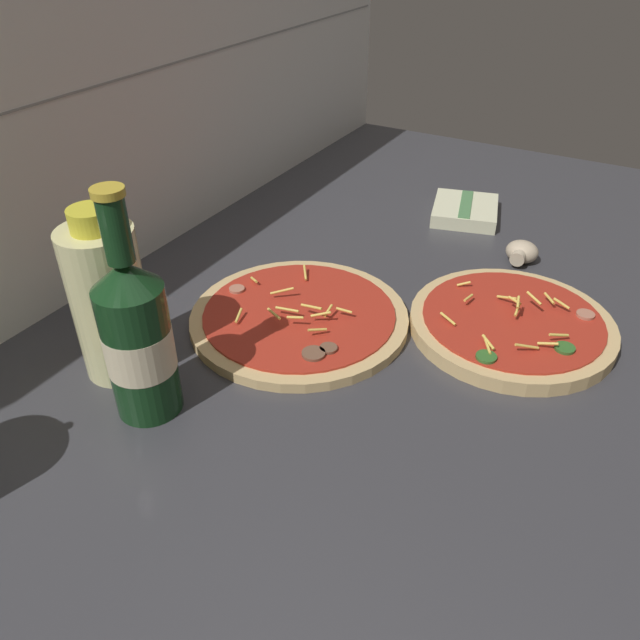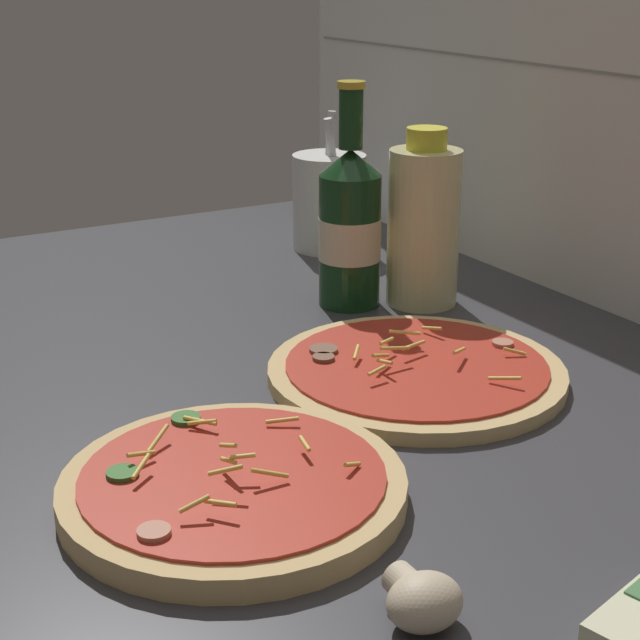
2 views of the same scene
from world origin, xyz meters
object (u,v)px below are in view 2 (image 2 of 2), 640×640
mushroom_left (422,600)px  utensil_crock (329,201)px  pizza_far (416,371)px  pizza_near (233,487)px  oil_bottle (424,225)px  beer_bottle (350,226)px

mushroom_left → utensil_crock: utensil_crock is taller
mushroom_left → pizza_far: bearing=145.5°
pizza_near → oil_bottle: (-31.32, 39.98, 8.68)cm
pizza_near → mushroom_left: (19.72, 3.87, 0.65)cm
oil_bottle → utensil_crock: (-26.57, 2.44, -2.84)cm
pizza_near → utensil_crock: 72.01cm
pizza_far → beer_bottle: beer_bottle is taller
beer_bottle → mushroom_left: (54.89, -28.12, -8.07)cm
beer_bottle → mushroom_left: bearing=-27.1°
pizza_far → mushroom_left: pizza_far is taller
pizza_near → beer_bottle: bearing=137.7°
mushroom_left → beer_bottle: bearing=152.9°
pizza_far → beer_bottle: 25.40cm
pizza_near → utensil_crock: utensil_crock is taller
oil_bottle → pizza_near: bearing=-51.9°
beer_bottle → oil_bottle: beer_bottle is taller
oil_bottle → utensil_crock: bearing=174.7°
pizza_far → mushroom_left: bearing=-34.5°
beer_bottle → mushroom_left: 62.20cm
pizza_far → beer_bottle: size_ratio=1.12×
utensil_crock → beer_bottle: bearing=-24.7°
mushroom_left → utensil_crock: 86.81cm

